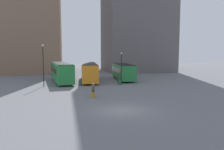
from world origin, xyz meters
name	(u,v)px	position (x,y,z in m)	size (l,w,h in m)	color
ground_plane	(122,110)	(0.00, 0.00, 0.00)	(160.00, 160.00, 0.00)	slate
building_block_left	(26,22)	(-14.24, 40.67, 12.57)	(16.72, 15.79, 25.13)	#7F604C
building_block_right	(136,2)	(14.26, 40.67, 18.82)	(16.78, 17.87, 37.65)	#5B5656
bus_0	(61,72)	(-5.55, 20.21, 1.77)	(4.19, 12.33, 3.24)	#237A38
bus_1	(89,71)	(-0.80, 20.12, 1.71)	(3.25, 11.28, 3.15)	orange
bus_2	(123,71)	(5.54, 20.84, 1.58)	(3.11, 9.93, 2.91)	#237A38
traveler	(93,88)	(-1.75, 6.35, 0.95)	(0.50, 0.50, 1.60)	#382D4C
suitcase	(93,95)	(-1.88, 5.85, 0.32)	(0.35, 0.43, 0.92)	#B27A1E
lamp_post_0	(121,65)	(3.69, 14.95, 2.99)	(0.28, 0.28, 5.01)	black
lamp_post_1	(43,62)	(-7.99, 15.46, 3.58)	(0.28, 0.28, 6.14)	black
trash_bin	(119,82)	(3.34, 14.72, 0.42)	(0.52, 0.52, 0.85)	#285633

